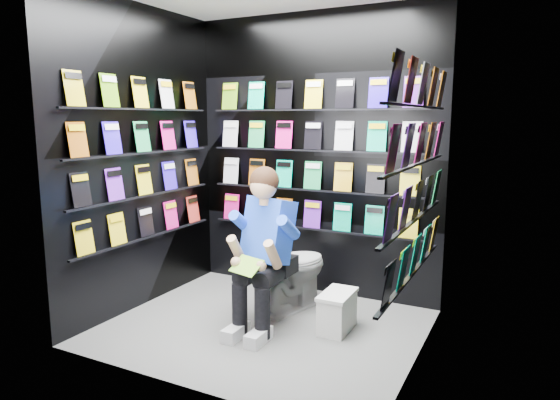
% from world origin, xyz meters
% --- Properties ---
extents(floor, '(2.40, 2.40, 0.00)m').
position_xyz_m(floor, '(0.00, 0.00, 0.00)').
color(floor, slate).
rests_on(floor, ground).
extents(wall_back, '(2.40, 0.04, 2.60)m').
position_xyz_m(wall_back, '(0.00, 1.00, 1.30)').
color(wall_back, black).
rests_on(wall_back, floor).
extents(wall_front, '(2.40, 0.04, 2.60)m').
position_xyz_m(wall_front, '(0.00, -1.00, 1.30)').
color(wall_front, black).
rests_on(wall_front, floor).
extents(wall_left, '(0.04, 2.00, 2.60)m').
position_xyz_m(wall_left, '(-1.20, 0.00, 1.30)').
color(wall_left, black).
rests_on(wall_left, floor).
extents(wall_right, '(0.04, 2.00, 2.60)m').
position_xyz_m(wall_right, '(1.20, 0.00, 1.30)').
color(wall_right, black).
rests_on(wall_right, floor).
extents(comics_back, '(2.10, 0.06, 1.37)m').
position_xyz_m(comics_back, '(0.00, 0.97, 1.31)').
color(comics_back, '#B93224').
rests_on(comics_back, wall_back).
extents(comics_left, '(0.06, 1.70, 1.37)m').
position_xyz_m(comics_left, '(-1.17, 0.00, 1.31)').
color(comics_left, '#B93224').
rests_on(comics_left, wall_left).
extents(comics_right, '(0.06, 1.70, 1.37)m').
position_xyz_m(comics_right, '(1.17, 0.00, 1.31)').
color(comics_right, '#B93224').
rests_on(comics_right, wall_right).
extents(toilet, '(0.61, 0.84, 0.73)m').
position_xyz_m(toilet, '(0.01, 0.47, 0.37)').
color(toilet, white).
rests_on(toilet, floor).
extents(longbox, '(0.21, 0.37, 0.28)m').
position_xyz_m(longbox, '(0.54, 0.22, 0.14)').
color(longbox, white).
rests_on(longbox, floor).
extents(longbox_lid, '(0.23, 0.39, 0.03)m').
position_xyz_m(longbox_lid, '(0.54, 0.22, 0.29)').
color(longbox_lid, white).
rests_on(longbox_lid, longbox).
extents(reader, '(0.70, 0.86, 1.38)m').
position_xyz_m(reader, '(0.01, 0.09, 0.76)').
color(reader, '#0F3BCB').
rests_on(reader, toilet).
extents(held_comic, '(0.27, 0.20, 0.10)m').
position_xyz_m(held_comic, '(0.01, -0.26, 0.58)').
color(held_comic, green).
rests_on(held_comic, reader).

